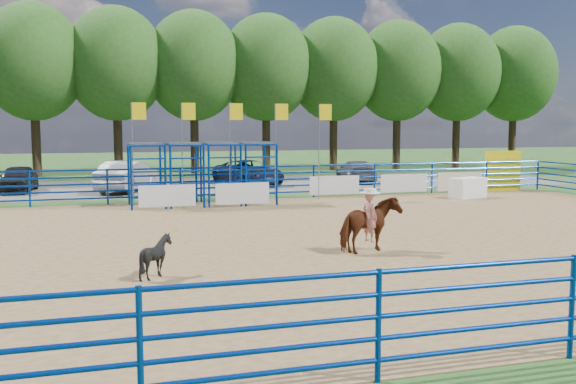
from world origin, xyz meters
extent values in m
plane|color=#386127|center=(0.00, 0.00, 0.00)|extent=(120.00, 120.00, 0.00)
cube|color=#997A4C|center=(0.00, 0.00, 0.01)|extent=(30.00, 20.00, 0.02)
cube|color=slate|center=(0.00, 17.00, 0.01)|extent=(40.00, 10.00, 0.01)
cube|color=white|center=(9.57, 7.78, 0.47)|extent=(1.87, 1.31, 0.91)
imported|color=#5B2912|center=(0.31, -2.27, 0.74)|extent=(1.86, 1.31, 1.44)
imported|color=red|center=(0.31, -2.27, 1.59)|extent=(0.45, 0.55, 1.29)
cylinder|color=white|center=(0.31, -2.27, 2.27)|extent=(0.54, 0.54, 0.12)
imported|color=black|center=(-5.24, -3.44, 0.49)|extent=(0.91, 0.82, 0.93)
imported|color=black|center=(-10.14, 16.52, 0.67)|extent=(1.80, 3.94, 1.31)
imported|color=gray|center=(-4.93, 15.18, 0.77)|extent=(3.40, 4.87, 1.52)
imported|color=black|center=(1.57, 16.81, 0.68)|extent=(3.61, 5.29, 1.34)
imported|color=#565558|center=(7.91, 16.75, 0.62)|extent=(2.43, 4.46, 1.23)
cube|color=white|center=(-3.80, 7.77, 0.55)|extent=(2.20, 0.04, 0.85)
cube|color=white|center=(-0.80, 7.77, 0.55)|extent=(2.20, 0.04, 0.85)
cube|color=white|center=(4.00, 9.96, 0.55)|extent=(2.40, 0.04, 0.85)
cube|color=white|center=(7.50, 9.96, 0.55)|extent=(2.40, 0.04, 0.85)
cube|color=beige|center=(10.50, 9.96, 0.55)|extent=(2.40, 0.04, 0.90)
cube|color=yellow|center=(13.00, 10.10, 1.00)|extent=(2.00, 0.12, 2.00)
cylinder|color=#3F2B19|center=(-10.00, 26.00, 2.40)|extent=(0.56, 0.56, 4.80)
ellipsoid|color=#274E19|center=(-10.00, 26.00, 7.56)|extent=(6.40, 6.40, 7.36)
cylinder|color=#3F2B19|center=(-5.00, 26.00, 2.40)|extent=(0.56, 0.56, 4.80)
ellipsoid|color=#274E19|center=(-5.00, 26.00, 7.56)|extent=(6.40, 6.40, 7.36)
cylinder|color=#3F2B19|center=(0.00, 26.00, 2.40)|extent=(0.56, 0.56, 4.80)
ellipsoid|color=#274E19|center=(0.00, 26.00, 7.56)|extent=(6.40, 6.40, 7.36)
cylinder|color=#3F2B19|center=(5.00, 26.00, 2.40)|extent=(0.56, 0.56, 4.80)
ellipsoid|color=#274E19|center=(5.00, 26.00, 7.56)|extent=(6.40, 6.40, 7.36)
cylinder|color=#3F2B19|center=(10.00, 26.00, 2.40)|extent=(0.56, 0.56, 4.80)
ellipsoid|color=#274E19|center=(10.00, 26.00, 7.56)|extent=(6.40, 6.40, 7.36)
cylinder|color=#3F2B19|center=(15.00, 26.00, 2.40)|extent=(0.56, 0.56, 4.80)
ellipsoid|color=#274E19|center=(15.00, 26.00, 7.56)|extent=(6.40, 6.40, 7.36)
cylinder|color=#3F2B19|center=(20.00, 26.00, 2.40)|extent=(0.56, 0.56, 4.80)
ellipsoid|color=#274E19|center=(20.00, 26.00, 7.56)|extent=(6.40, 6.40, 7.36)
cylinder|color=#3F2B19|center=(25.00, 26.00, 2.40)|extent=(0.56, 0.56, 4.80)
ellipsoid|color=#274E19|center=(25.00, 26.00, 7.56)|extent=(6.40, 6.40, 7.36)
camera|label=1|loc=(-6.42, -17.35, 3.34)|focal=40.00mm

